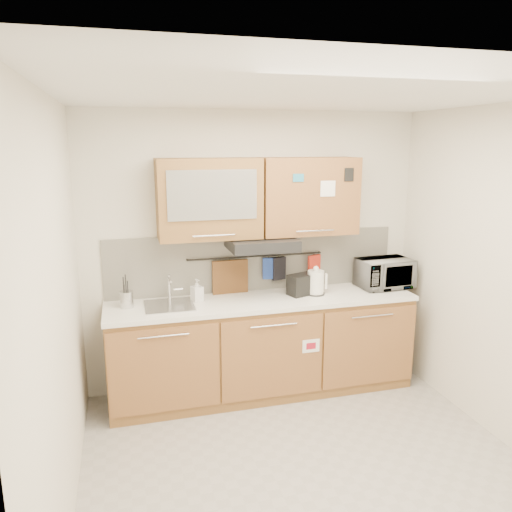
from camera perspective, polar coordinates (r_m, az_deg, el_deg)
floor at (r=3.96m, az=5.94°, el=-22.91°), size 3.20×3.20×0.00m
ceiling at (r=3.23m, az=7.05°, el=17.95°), size 3.20×3.20×0.00m
wall_back at (r=4.75m, az=-0.16°, el=0.56°), size 3.20×0.00×3.20m
wall_left at (r=3.18m, az=-21.71°, el=-6.57°), size 0.00×3.00×3.00m
wall_right at (r=4.21m, az=27.17°, el=-2.45°), size 0.00×3.00×3.00m
base_cabinet at (r=4.74m, az=0.82°, el=-10.83°), size 2.80×0.64×0.88m
countertop at (r=4.57m, az=0.85°, el=-5.14°), size 2.82×0.62×0.04m
backsplash at (r=4.76m, az=-0.12°, el=-0.64°), size 2.80×0.02×0.56m
upper_cabinets at (r=4.50m, az=0.36°, el=6.72°), size 1.82×0.37×0.70m
range_hood at (r=4.49m, az=0.66°, el=1.41°), size 0.60×0.46×0.10m
sink at (r=4.43m, az=-9.88°, el=-5.57°), size 0.42×0.40×0.26m
utensil_rail at (r=4.71m, az=0.00°, el=-0.03°), size 1.30×0.02×0.02m
utensil_crock at (r=4.44m, az=-14.57°, el=-4.79°), size 0.13×0.13×0.29m
kettle at (r=4.70m, az=6.84°, el=-3.08°), size 0.20×0.18×0.27m
toaster at (r=4.68m, az=5.27°, el=-3.24°), size 0.29×0.23×0.19m
microwave at (r=5.05m, az=14.47°, el=-1.92°), size 0.53×0.38×0.28m
soap_bottle at (r=4.50m, az=-6.76°, el=-3.90°), size 0.12×0.12×0.20m
cutting_board at (r=4.70m, az=-2.95°, el=-2.99°), size 0.34×0.04×0.42m
oven_mitt at (r=4.76m, az=1.51°, el=-1.43°), size 0.13×0.05×0.21m
dark_pouch at (r=4.79m, az=2.62°, el=-1.43°), size 0.15×0.08×0.22m
pot_holder at (r=4.91m, az=6.67°, el=-0.95°), size 0.15×0.08×0.18m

